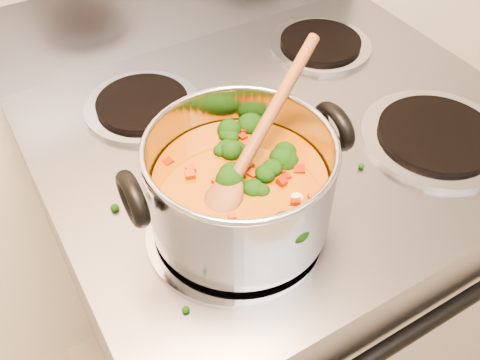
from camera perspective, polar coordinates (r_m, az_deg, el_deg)
name	(u,v)px	position (r m, az deg, el deg)	size (l,w,h in m)	color
electric_range	(272,274)	(1.24, 3.46, -10.00)	(0.80, 0.72, 1.08)	gray
stockpot	(240,186)	(0.69, -0.01, -0.63)	(0.30, 0.24, 0.15)	#A1A1A9
wooden_spoon	(248,155)	(0.67, 0.84, 2.67)	(0.27, 0.17, 0.12)	brown
cooktop_crumbs	(293,200)	(0.77, 5.65, -2.17)	(0.32, 0.26, 0.01)	black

